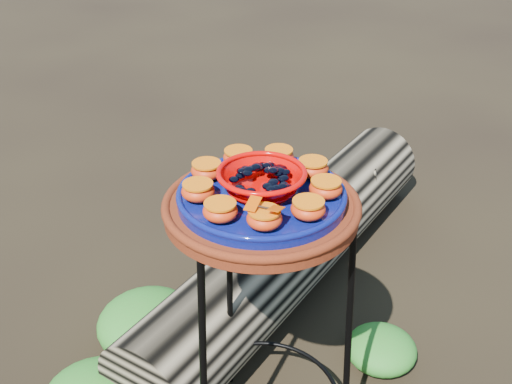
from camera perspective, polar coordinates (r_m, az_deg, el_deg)
name	(u,v)px	position (r m, az deg, el deg)	size (l,w,h in m)	color
plant_stand	(261,339)	(1.57, 0.43, -12.94)	(0.44, 0.44, 0.70)	black
terracotta_saucer	(261,209)	(1.35, 0.49, -1.49)	(0.41, 0.41, 0.03)	#491908
cobalt_plate	(261,197)	(1.34, 0.49, -0.46)	(0.35, 0.35, 0.02)	#000944
red_bowl	(262,182)	(1.32, 0.50, 0.90)	(0.18, 0.18, 0.05)	#C70502
glass_gems	(262,166)	(1.30, 0.50, 2.29)	(0.14, 0.14, 0.02)	black
orange_half_0	(264,219)	(1.21, 0.74, -2.39)	(0.07, 0.07, 0.04)	#A61600
orange_half_1	(308,209)	(1.24, 4.66, -1.52)	(0.07, 0.07, 0.04)	#A61600
orange_half_2	(326,188)	(1.31, 6.22, 0.32)	(0.07, 0.07, 0.04)	#A61600
orange_half_3	(313,168)	(1.39, 5.07, 2.12)	(0.07, 0.07, 0.04)	#A61600
orange_half_4	(279,157)	(1.43, 2.04, 3.15)	(0.07, 0.07, 0.04)	#A61600
orange_half_5	(238,158)	(1.43, -1.58, 3.08)	(0.07, 0.07, 0.04)	#A61600
orange_half_6	(207,170)	(1.38, -4.40, 1.92)	(0.07, 0.07, 0.04)	#A61600
orange_half_7	(198,191)	(1.30, -5.17, 0.06)	(0.07, 0.07, 0.04)	#A61600
orange_half_8	(220,211)	(1.23, -3.20, -1.71)	(0.07, 0.07, 0.04)	#A61600
butterfly	(264,207)	(1.19, 0.75, -1.32)	(0.08, 0.05, 0.01)	#CE4300
driftwood_log	(292,247)	(2.23, 3.26, -4.86)	(1.58, 0.41, 0.30)	black
foliage_right	(381,348)	(2.02, 11.08, -13.45)	(0.21, 0.21, 0.11)	#306E22
foliage_back	(148,322)	(2.05, -9.54, -11.32)	(0.32, 0.32, 0.16)	#306E22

